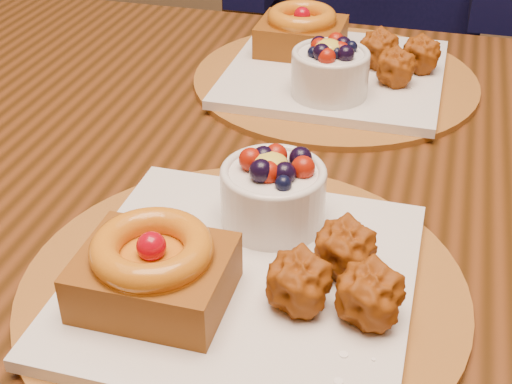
% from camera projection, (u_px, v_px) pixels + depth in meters
% --- Properties ---
extents(dining_table, '(1.60, 0.90, 0.76)m').
position_uv_depth(dining_table, '(297.00, 220.00, 0.83)').
color(dining_table, '#311B09').
rests_on(dining_table, ground).
extents(place_setting_near, '(0.38, 0.38, 0.09)m').
position_uv_depth(place_setting_near, '(241.00, 261.00, 0.60)').
color(place_setting_near, brown).
rests_on(place_setting_near, dining_table).
extents(place_setting_far, '(0.38, 0.38, 0.09)m').
position_uv_depth(place_setting_far, '(333.00, 65.00, 0.94)').
color(place_setting_far, brown).
rests_on(place_setting_far, dining_table).
extents(chair_far, '(0.59, 0.59, 0.96)m').
position_uv_depth(chair_far, '(327.00, 57.00, 1.60)').
color(chair_far, black).
rests_on(chair_far, ground).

